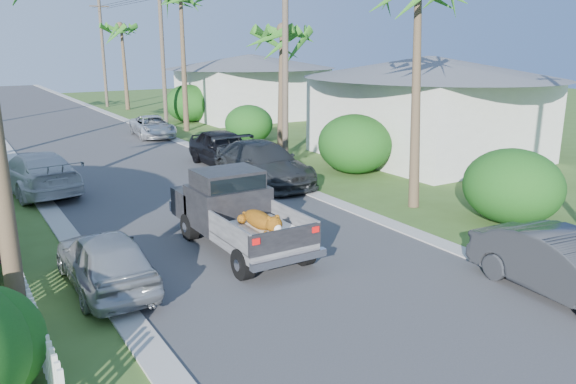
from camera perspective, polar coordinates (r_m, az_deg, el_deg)
ground at (r=11.51m, az=10.04°, el=-13.12°), size 120.00×120.00×0.00m
road at (r=33.63m, az=-19.49°, el=4.84°), size 8.00×100.00×0.02m
curb_left at (r=33.02m, az=-26.78°, el=3.96°), size 0.60×100.00×0.06m
curb_right at (r=34.77m, az=-12.56°, el=5.67°), size 0.60×100.00×0.06m
pickup_truck at (r=15.24m, az=-5.62°, el=-1.79°), size 1.98×5.12×2.06m
parked_car_rn at (r=13.58m, az=26.25°, el=-6.79°), size 1.77×4.34×1.40m
parked_car_rm at (r=22.11m, az=-2.56°, el=2.92°), size 2.33×5.50×1.58m
parked_car_rf at (r=25.23m, az=-6.54°, el=4.37°), size 2.08×4.84×1.63m
parked_car_rd at (r=34.24m, az=-13.58°, el=6.46°), size 2.42×4.56×1.22m
parked_car_ln at (r=13.27m, az=-18.08°, el=-6.57°), size 1.62×3.97×1.35m
parked_car_lf at (r=22.59m, az=-24.15°, el=1.79°), size 2.74×5.44×1.51m
palm_r_b at (r=26.24m, az=-0.71°, el=16.14°), size 4.40×4.40×7.20m
palm_r_d at (r=49.36m, az=-16.56°, el=15.85°), size 4.40×4.40×8.00m
shrub_r_a at (r=18.39m, az=21.85°, el=0.54°), size 2.80×3.08×2.30m
shrub_r_b at (r=23.98m, az=6.76°, el=4.88°), size 3.00×3.30×2.50m
shrub_r_c at (r=31.33m, az=-4.00°, el=6.90°), size 2.60×2.86×2.10m
shrub_r_d at (r=40.54m, az=-10.06°, el=8.87°), size 3.20×3.52×2.60m
picket_fence at (r=13.89m, az=-26.01°, el=-7.19°), size 0.10×11.00×1.00m
house_right_near at (r=28.03m, az=13.99°, el=7.98°), size 8.00×9.00×4.80m
house_right_far at (r=42.57m, az=-3.76°, el=10.45°), size 9.00×8.00×4.60m
utility_pole_b at (r=24.01m, az=-0.27°, el=13.04°), size 1.60×0.26×9.00m
utility_pole_c at (r=37.63m, az=-12.61°, el=13.34°), size 1.60×0.26×9.00m
utility_pole_d at (r=52.01m, az=-18.27°, el=13.28°), size 1.60×0.26×9.00m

